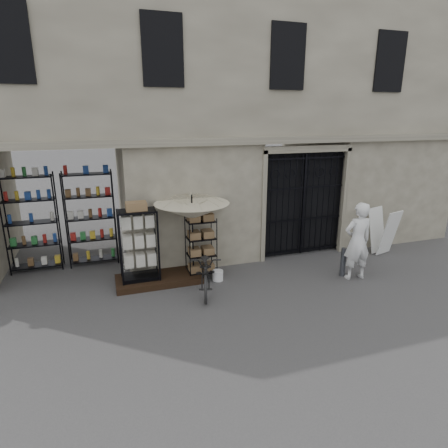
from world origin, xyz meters
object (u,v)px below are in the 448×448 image
object	(u,v)px
wire_rack	(201,248)
bicycle	(206,290)
display_cabinet	(139,249)
market_umbrella	(192,207)
shopkeeper	(353,278)
white_bucket	(218,275)
steel_bollard	(343,262)
easel_sign	(383,231)

from	to	relation	value
wire_rack	bicycle	xyz separation A→B (m)	(-0.10, -0.78, -0.75)
wire_rack	bicycle	world-z (taller)	wire_rack
display_cabinet	market_umbrella	bearing A→B (deg)	-10.68
wire_rack	shopkeeper	distance (m)	3.84
market_umbrella	white_bucket	xyz separation A→B (m)	(0.52, -0.33, -1.68)
bicycle	steel_bollard	world-z (taller)	bicycle
steel_bollard	shopkeeper	bearing A→B (deg)	-45.09
wire_rack	white_bucket	distance (m)	0.79
bicycle	shopkeeper	size ratio (longest dim) A/B	0.95
market_umbrella	white_bucket	bearing A→B (deg)	-31.99
shopkeeper	white_bucket	bearing A→B (deg)	-11.92
display_cabinet	wire_rack	bearing A→B (deg)	-8.96
white_bucket	easel_sign	distance (m)	5.08
display_cabinet	bicycle	distance (m)	1.82
easel_sign	bicycle	bearing A→B (deg)	171.72
wire_rack	white_bucket	size ratio (longest dim) A/B	5.86
display_cabinet	shopkeeper	world-z (taller)	display_cabinet
bicycle	shopkeeper	xyz separation A→B (m)	(3.63, -0.50, 0.00)
wire_rack	shopkeeper	bearing A→B (deg)	-40.10
bicycle	steel_bollard	xyz separation A→B (m)	(3.44, -0.30, 0.36)
shopkeeper	easel_sign	size ratio (longest dim) A/B	1.48
display_cabinet	steel_bollard	distance (m)	4.96
bicycle	easel_sign	size ratio (longest dim) A/B	1.41
market_umbrella	bicycle	xyz separation A→B (m)	(0.12, -0.74, -1.80)
wire_rack	display_cabinet	bearing A→B (deg)	160.40
display_cabinet	steel_bollard	bearing A→B (deg)	-22.04
shopkeeper	easel_sign	xyz separation A→B (m)	(1.81, 1.19, 0.67)
white_bucket	market_umbrella	bearing A→B (deg)	148.01
display_cabinet	steel_bollard	xyz separation A→B (m)	(4.82, -1.07, -0.53)
steel_bollard	wire_rack	bearing A→B (deg)	162.06
white_bucket	shopkeeper	world-z (taller)	white_bucket
easel_sign	market_umbrella	bearing A→B (deg)	163.96
white_bucket	shopkeeper	size ratio (longest dim) A/B	0.14
steel_bollard	bicycle	bearing A→B (deg)	175.03
market_umbrella	steel_bollard	bearing A→B (deg)	-16.35
bicycle	steel_bollard	bearing A→B (deg)	10.18
wire_rack	market_umbrella	world-z (taller)	market_umbrella
easel_sign	wire_rack	bearing A→B (deg)	163.51
white_bucket	shopkeeper	distance (m)	3.36
wire_rack	steel_bollard	distance (m)	3.53
white_bucket	steel_bollard	world-z (taller)	steel_bollard
market_umbrella	wire_rack	bearing A→B (deg)	10.82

